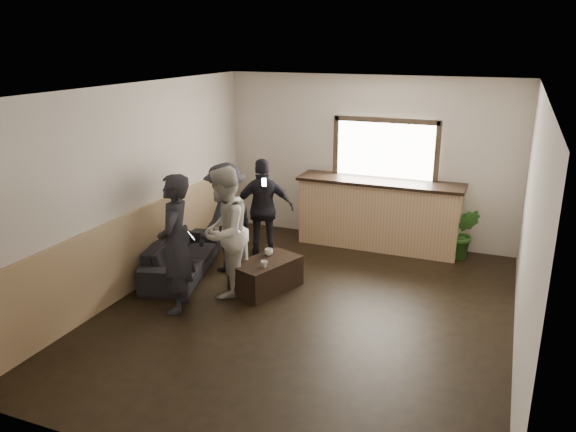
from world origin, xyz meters
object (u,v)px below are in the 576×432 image
at_px(coffee_table, 266,275).
at_px(potted_plant, 463,233).
at_px(person_a, 175,244).
at_px(person_c, 226,218).
at_px(person_b, 224,232).
at_px(person_d, 264,209).
at_px(sofa, 182,255).
at_px(cup_b, 264,264).
at_px(bar_counter, 379,210).
at_px(cup_a, 269,252).

bearing_deg(coffee_table, potted_plant, 42.69).
height_order(person_a, person_c, person_a).
height_order(potted_plant, person_b, person_b).
bearing_deg(person_d, person_a, 54.81).
xyz_separation_m(coffee_table, potted_plant, (2.41, 2.22, 0.20)).
height_order(sofa, person_a, person_a).
bearing_deg(cup_b, bar_counter, 68.74).
bearing_deg(potted_plant, person_c, -151.34).
xyz_separation_m(cup_a, potted_plant, (2.46, 2.02, -0.06)).
relative_size(sofa, cup_b, 20.34).
bearing_deg(person_b, person_c, -159.85).
distance_m(sofa, person_b, 1.19).
height_order(bar_counter, cup_a, bar_counter).
distance_m(person_b, person_c, 0.85).
bearing_deg(sofa, person_b, -127.36).
bearing_deg(cup_b, person_c, 144.07).
relative_size(bar_counter, potted_plant, 3.22).
relative_size(potted_plant, person_d, 0.52).
xyz_separation_m(cup_b, person_c, (-0.92, 0.66, 0.35)).
distance_m(bar_counter, person_d, 1.96).
xyz_separation_m(bar_counter, cup_a, (-1.09, -2.07, -0.16)).
relative_size(sofa, person_b, 1.05).
bearing_deg(person_d, sofa, 22.08).
bearing_deg(cup_b, sofa, 168.63).
xyz_separation_m(person_a, person_d, (0.27, 2.09, -0.09)).
distance_m(cup_b, person_b, 0.69).
bearing_deg(bar_counter, coffee_table, -114.61).
height_order(sofa, coffee_table, sofa).
height_order(cup_a, person_c, person_c).
relative_size(cup_b, person_a, 0.05).
height_order(coffee_table, person_d, person_d).
height_order(person_b, person_d, person_b).
bearing_deg(cup_a, bar_counter, 62.20).
bearing_deg(person_a, cup_b, 112.20).
distance_m(cup_b, person_c, 1.19).
bearing_deg(cup_a, person_d, 117.95).
bearing_deg(bar_counter, person_c, -135.94).
bearing_deg(person_b, person_d, 176.40).
height_order(potted_plant, person_a, person_a).
distance_m(sofa, person_d, 1.46).
height_order(sofa, cup_a, sofa).
distance_m(potted_plant, person_a, 4.56).
height_order(bar_counter, person_d, bar_counter).
bearing_deg(potted_plant, cup_a, -140.58).
height_order(coffee_table, person_b, person_b).
height_order(sofa, person_c, person_c).
relative_size(person_b, person_d, 1.11).
distance_m(bar_counter, cup_b, 2.68).
distance_m(cup_b, potted_plant, 3.38).
distance_m(cup_a, person_b, 0.78).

